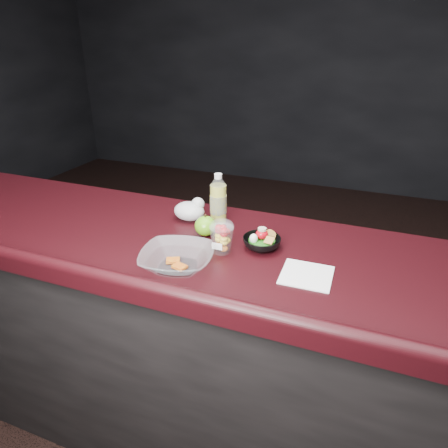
% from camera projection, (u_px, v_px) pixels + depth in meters
% --- Properties ---
extents(counter, '(4.06, 0.71, 1.02)m').
position_uv_depth(counter, '(214.00, 350.00, 1.69)').
color(counter, black).
rests_on(counter, ground).
extents(lemonade_bottle, '(0.07, 0.07, 0.21)m').
position_uv_depth(lemonade_bottle, '(218.00, 202.00, 1.61)').
color(lemonade_bottle, gold).
rests_on(lemonade_bottle, counter).
extents(fruit_cup, '(0.09, 0.09, 0.12)m').
position_uv_depth(fruit_cup, '(222.00, 236.00, 1.39)').
color(fruit_cup, white).
rests_on(fruit_cup, counter).
extents(green_apple, '(0.08, 0.08, 0.09)m').
position_uv_depth(green_apple, '(206.00, 226.00, 1.52)').
color(green_apple, '#4B8D10').
rests_on(green_apple, counter).
extents(plastic_bag, '(0.13, 0.11, 0.10)m').
position_uv_depth(plastic_bag, '(190.00, 210.00, 1.65)').
color(plastic_bag, silver).
rests_on(plastic_bag, counter).
extents(snack_bowl, '(0.14, 0.14, 0.07)m').
position_uv_depth(snack_bowl, '(261.00, 242.00, 1.44)').
color(snack_bowl, black).
rests_on(snack_bowl, counter).
extents(takeout_bowl, '(0.29, 0.29, 0.06)m').
position_uv_depth(takeout_bowl, '(177.00, 259.00, 1.32)').
color(takeout_bowl, silver).
rests_on(takeout_bowl, counter).
extents(paper_napkin, '(0.16, 0.16, 0.00)m').
position_uv_depth(paper_napkin, '(307.00, 275.00, 1.28)').
color(paper_napkin, white).
rests_on(paper_napkin, counter).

